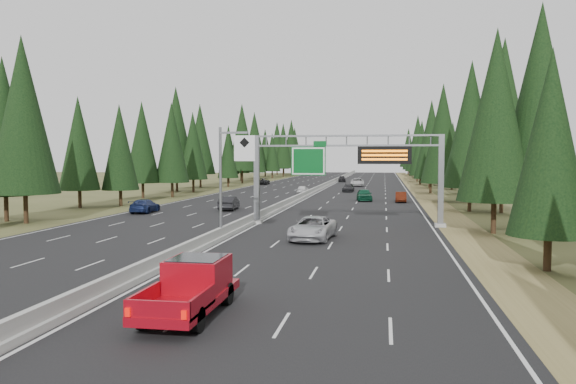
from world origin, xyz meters
name	(u,v)px	position (x,y,z in m)	size (l,w,h in m)	color
road	(315,193)	(0.00, 80.00, 0.04)	(32.00, 260.00, 0.08)	black
shoulder_right	(423,194)	(17.80, 80.00, 0.03)	(3.60, 260.00, 0.06)	olive
shoulder_left	(213,192)	(-17.80, 80.00, 0.03)	(3.60, 260.00, 0.06)	#3F4520
median_barrier	(315,190)	(0.00, 80.00, 0.41)	(0.70, 260.00, 0.85)	#999994
sign_gantry	(354,165)	(8.92, 34.88, 5.27)	(16.75, 0.98, 7.80)	slate
hov_sign_pole	(228,175)	(0.58, 24.97, 4.72)	(2.80, 0.50, 8.00)	slate
tree_row_right	(459,135)	(22.11, 70.95, 9.14)	(11.71, 242.11, 18.65)	black
tree_row_left	(179,137)	(-22.35, 76.14, 9.34)	(12.16, 240.49, 18.86)	black
silver_minivan	(313,228)	(6.51, 26.00, 0.89)	(2.70, 5.86, 1.63)	#BCBBC0
red_pickup	(194,283)	(4.43, 6.50, 1.20)	(2.21, 6.19, 2.02)	black
car_ahead_green	(364,195)	(8.86, 63.00, 0.90)	(1.94, 4.83, 1.64)	#114C31
car_ahead_dkred	(401,197)	(13.71, 61.52, 0.74)	(1.41, 4.04, 1.33)	#4D180B
car_ahead_dkgrey	(348,188)	(5.48, 82.58, 0.73)	(1.83, 4.51, 1.31)	black
car_ahead_white	(357,182)	(6.11, 101.87, 0.90)	(2.71, 5.87, 1.63)	silver
car_ahead_far	(342,179)	(1.50, 121.76, 0.83)	(1.77, 4.41, 1.50)	black
car_onc_near	(229,203)	(-5.58, 46.92, 0.86)	(1.64, 4.71, 1.55)	black
car_onc_blue	(145,206)	(-13.59, 42.48, 0.80)	(2.01, 4.95, 1.44)	navy
car_onc_white	(303,189)	(-1.50, 76.69, 0.74)	(1.56, 3.89, 1.32)	silver
car_onc_far	(263,181)	(-14.50, 105.76, 0.76)	(2.27, 4.92, 1.37)	black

